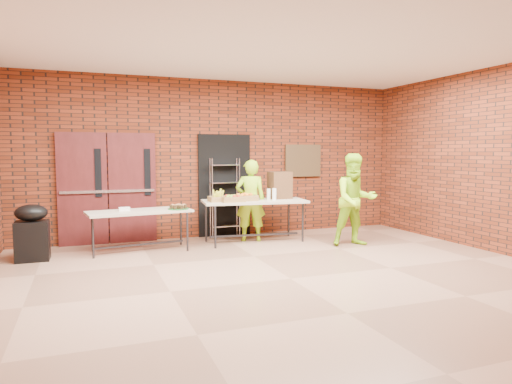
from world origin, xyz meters
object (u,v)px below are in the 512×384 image
table_left (139,214)px  table_right (254,204)px  volunteer_man (355,200)px  coffee_dispenser (280,185)px  volunteer_woman (250,201)px  wire_rack (225,198)px  covered_grill (32,232)px

table_left → table_right: size_ratio=0.89×
volunteer_man → table_right: bearing=158.8°
table_left → table_right: (2.18, 0.09, 0.08)m
coffee_dispenser → volunteer_woman: (-0.63, -0.02, -0.28)m
table_right → wire_rack: bearing=125.4°
wire_rack → table_left: bearing=-155.8°
wire_rack → table_right: wire_rack is taller
table_left → volunteer_man: bearing=-20.5°
wire_rack → table_right: bearing=-61.2°
wire_rack → volunteer_man: (2.01, -1.68, 0.05)m
wire_rack → covered_grill: bearing=-165.4°
wire_rack → volunteer_woman: bearing=-60.0°
coffee_dispenser → volunteer_man: 1.54m
table_left → volunteer_man: volunteer_man is taller
table_left → covered_grill: size_ratio=2.02×
table_left → table_right: table_right is taller
wire_rack → volunteer_man: 2.62m
covered_grill → volunteer_man: bearing=-7.8°
wire_rack → coffee_dispenser: size_ratio=3.02×
table_right → volunteer_man: (1.63, -0.98, 0.11)m
coffee_dispenser → volunteer_woman: volunteer_woman is taller
wire_rack → table_left: (-1.80, -0.79, -0.14)m
table_left → volunteer_man: 3.92m
wire_rack → covered_grill: size_ratio=1.77×
wire_rack → volunteer_man: size_ratio=0.94×
covered_grill → volunteer_woman: 3.85m
covered_grill → volunteer_woman: volunteer_woman is taller
coffee_dispenser → table_left: bearing=-175.4°
table_right → covered_grill: bearing=-170.4°
volunteer_woman → table_right: bearing=127.1°
volunteer_man → covered_grill: bearing=-178.6°
table_left → table_right: bearing=-5.1°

